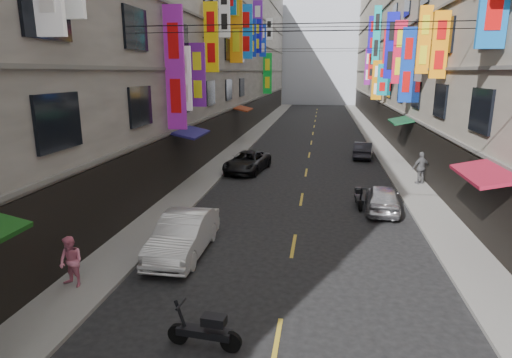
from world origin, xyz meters
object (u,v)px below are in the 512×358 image
(car_right_mid, at_px, (383,198))
(pedestrian_lfar, at_px, (71,262))
(scooter_crossing, at_px, (205,331))
(car_right_far, at_px, (363,150))
(car_left_mid, at_px, (183,235))
(pedestrian_rfar, at_px, (421,168))
(scooter_far_right, at_px, (359,198))
(car_left_far, at_px, (247,162))

(car_right_mid, relative_size, pedestrian_lfar, 2.42)
(scooter_crossing, height_order, car_right_far, car_right_far)
(car_left_mid, bearing_deg, pedestrian_rfar, 47.26)
(scooter_far_right, xyz_separation_m, car_right_mid, (1.01, -0.55, 0.19))
(car_left_mid, bearing_deg, scooter_far_right, 45.19)
(scooter_far_right, relative_size, pedestrian_rfar, 0.98)
(pedestrian_lfar, xyz_separation_m, pedestrian_rfar, (12.67, 13.95, 0.15))
(scooter_crossing, height_order, scooter_far_right, same)
(car_left_far, relative_size, car_right_far, 1.25)
(scooter_crossing, xyz_separation_m, car_left_mid, (-2.16, 5.03, 0.28))
(car_left_mid, xyz_separation_m, pedestrian_lfar, (-2.42, -2.96, 0.16))
(pedestrian_lfar, height_order, pedestrian_rfar, pedestrian_rfar)
(scooter_crossing, relative_size, pedestrian_lfar, 1.18)
(scooter_far_right, distance_m, pedestrian_rfar, 5.85)
(scooter_crossing, distance_m, car_left_far, 18.21)
(scooter_crossing, distance_m, car_right_far, 24.45)
(scooter_far_right, xyz_separation_m, car_right_far, (1.25, 12.24, 0.16))
(scooter_crossing, distance_m, pedestrian_rfar, 17.96)
(scooter_far_right, bearing_deg, car_left_mid, 42.37)
(scooter_crossing, height_order, pedestrian_lfar, pedestrian_lfar)
(pedestrian_rfar, bearing_deg, car_left_mid, 22.95)
(scooter_far_right, relative_size, pedestrian_lfar, 1.18)
(scooter_crossing, distance_m, pedestrian_lfar, 5.05)
(car_left_far, bearing_deg, scooter_far_right, -35.96)
(car_right_far, distance_m, pedestrian_rfar, 8.16)
(pedestrian_rfar, bearing_deg, pedestrian_lfar, 23.68)
(car_left_mid, relative_size, pedestrian_rfar, 2.40)
(car_left_mid, distance_m, car_left_far, 13.05)
(pedestrian_lfar, bearing_deg, pedestrian_rfar, 64.76)
(scooter_far_right, bearing_deg, car_right_far, -98.42)
(car_left_far, distance_m, pedestrian_lfar, 16.19)
(pedestrian_lfar, relative_size, pedestrian_rfar, 0.84)
(scooter_far_right, relative_size, car_left_far, 0.39)
(pedestrian_rfar, bearing_deg, car_left_far, -35.40)
(car_left_mid, xyz_separation_m, car_right_far, (7.78, 18.76, -0.12))
(car_left_far, height_order, pedestrian_lfar, pedestrian_lfar)
(car_left_mid, xyz_separation_m, pedestrian_rfar, (10.24, 11.00, 0.31))
(scooter_crossing, distance_m, car_right_mid, 12.24)
(car_left_far, height_order, car_right_far, car_left_far)
(car_left_mid, height_order, car_left_far, car_left_mid)
(car_right_far, relative_size, pedestrian_rfar, 2.00)
(car_left_far, bearing_deg, scooter_crossing, -74.15)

